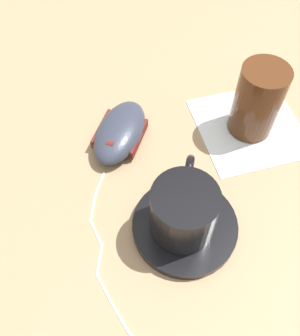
% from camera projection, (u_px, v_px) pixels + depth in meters
% --- Properties ---
extents(ground_plane, '(3.00, 3.00, 0.00)m').
position_uv_depth(ground_plane, '(216.00, 183.00, 0.50)').
color(ground_plane, '#9E7F5B').
extents(saucer, '(0.13, 0.13, 0.01)m').
position_uv_depth(saucer, '(185.00, 226.00, 0.46)').
color(saucer, black).
rests_on(saucer, ground).
extents(coffee_cup, '(0.10, 0.09, 0.07)m').
position_uv_depth(coffee_cup, '(184.00, 210.00, 0.42)').
color(coffee_cup, black).
rests_on(coffee_cup, saucer).
extents(computer_mouse, '(0.12, 0.13, 0.03)m').
position_uv_depth(computer_mouse, '(120.00, 132.00, 0.52)').
color(computer_mouse, '#2D3342').
rests_on(computer_mouse, ground).
extents(mouse_cable, '(0.23, 0.07, 0.00)m').
position_uv_depth(mouse_cable, '(106.00, 257.00, 0.44)').
color(mouse_cable, white).
rests_on(mouse_cable, ground).
extents(napkin_under_glass, '(0.18, 0.18, 0.00)m').
position_uv_depth(napkin_under_glass, '(249.00, 127.00, 0.55)').
color(napkin_under_glass, white).
rests_on(napkin_under_glass, ground).
extents(drinking_glass, '(0.06, 0.06, 0.11)m').
position_uv_depth(drinking_glass, '(257.00, 101.00, 0.50)').
color(drinking_glass, '#4C2814').
rests_on(drinking_glass, napkin_under_glass).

